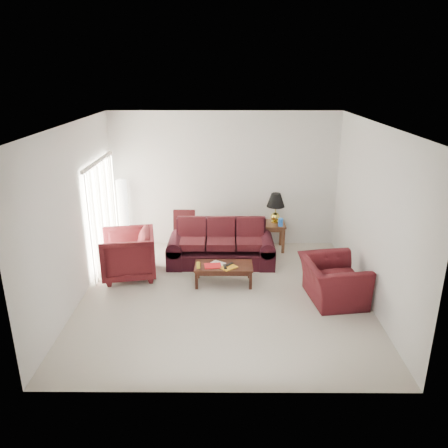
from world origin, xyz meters
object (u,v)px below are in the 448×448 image
end_table (272,236)px  armchair_right (333,280)px  floor_lamp (123,215)px  coffee_table (224,274)px  sofa (221,243)px  armchair_left (128,254)px

end_table → armchair_right: armchair_right is taller
end_table → floor_lamp: size_ratio=0.38×
floor_lamp → coffee_table: 2.86m
sofa → armchair_right: (1.96, -1.50, -0.08)m
floor_lamp → armchair_right: floor_lamp is taller
armchair_left → coffee_table: size_ratio=0.94×
floor_lamp → armchair_right: bearing=-29.2°
coffee_table → sofa: bearing=114.4°
floor_lamp → coffee_table: size_ratio=1.48×
armchair_left → armchair_right: armchair_left is taller
end_table → armchair_left: 3.22m
end_table → floor_lamp: 3.32m
armchair_right → coffee_table: 1.99m
armchair_right → sofa: bearing=44.4°
armchair_left → armchair_right: (3.73, -0.89, -0.09)m
armchair_left → coffee_table: bearing=70.1°
end_table → armchair_right: bearing=-70.0°
sofa → armchair_right: bearing=-41.7°
sofa → end_table: 1.38m
end_table → floor_lamp: (-3.28, 0.01, 0.49)m
armchair_right → coffee_table: (-1.89, 0.59, -0.18)m
end_table → coffee_table: size_ratio=0.57×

